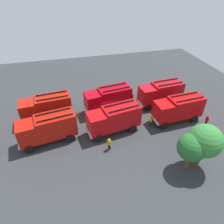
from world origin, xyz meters
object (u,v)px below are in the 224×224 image
at_px(fire_truck_5, 48,128).
at_px(traffic_cone_1, 77,114).
at_px(fire_truck_1, 108,98).
at_px(tree_1, 192,147).
at_px(firefighter_0, 133,98).
at_px(fire_truck_3, 178,108).
at_px(fire_truck_2, 46,107).
at_px(tree_0, 205,141).
at_px(fire_truck_4, 114,118).
at_px(traffic_cone_0, 106,120).
at_px(firefighter_2, 207,120).
at_px(firefighter_1, 109,144).
at_px(firefighter_3, 151,120).
at_px(fire_truck_0, 161,92).

xyz_separation_m(fire_truck_5, traffic_cone_1, (-3.95, -4.54, -1.79)).
distance_m(fire_truck_1, traffic_cone_1, 5.28).
height_order(fire_truck_5, tree_1, tree_1).
bearing_deg(firefighter_0, traffic_cone_1, 26.48).
xyz_separation_m(fire_truck_1, fire_truck_3, (-9.02, 5.09, 0.00)).
relative_size(fire_truck_2, traffic_cone_1, 10.09).
bearing_deg(fire_truck_1, traffic_cone_1, -3.06).
bearing_deg(firefighter_0, tree_0, 118.65).
relative_size(fire_truck_2, fire_truck_4, 0.99).
xyz_separation_m(firefighter_0, tree_0, (-2.76, 14.23, 2.75)).
relative_size(fire_truck_1, firefighter_0, 4.30).
relative_size(fire_truck_3, fire_truck_4, 0.98).
height_order(fire_truck_1, traffic_cone_0, fire_truck_1).
bearing_deg(fire_truck_3, firefighter_2, 145.85).
bearing_deg(firefighter_2, firefighter_1, -166.00).
relative_size(tree_1, traffic_cone_0, 6.56).
distance_m(firefighter_2, firefighter_3, 7.92).
bearing_deg(firefighter_2, firefighter_0, 144.37).
bearing_deg(firefighter_2, fire_truck_1, 159.55).
bearing_deg(firefighter_2, fire_truck_3, 159.07).
height_order(firefighter_3, traffic_cone_0, firefighter_3).
bearing_deg(fire_truck_0, firefighter_1, 32.91).
distance_m(fire_truck_4, firefighter_3, 5.41).
xyz_separation_m(fire_truck_5, tree_1, (-14.63, 8.27, 1.01)).
relative_size(firefighter_0, firefighter_1, 1.07).
distance_m(fire_truck_5, firefighter_1, 7.92).
bearing_deg(fire_truck_2, firefighter_2, 156.77).
distance_m(fire_truck_1, tree_0, 15.11).
bearing_deg(fire_truck_2, tree_1, 133.25).
height_order(fire_truck_3, traffic_cone_0, fire_truck_3).
xyz_separation_m(fire_truck_4, fire_truck_5, (8.49, -0.19, 0.00)).
distance_m(fire_truck_3, firefighter_2, 4.31).
relative_size(fire_truck_1, fire_truck_5, 1.00).
relative_size(fire_truck_0, fire_truck_4, 0.98).
bearing_deg(fire_truck_4, fire_truck_3, 171.04).
xyz_separation_m(fire_truck_5, traffic_cone_0, (-7.87, -1.91, -1.79)).
height_order(fire_truck_1, tree_0, tree_0).
distance_m(fire_truck_4, firefighter_0, 7.89).
bearing_deg(fire_truck_5, fire_truck_4, 169.50).
xyz_separation_m(fire_truck_4, firefighter_1, (1.45, 3.22, -1.26)).
distance_m(fire_truck_2, fire_truck_3, 18.79).
bearing_deg(fire_truck_2, traffic_cone_1, 171.00).
height_order(fire_truck_1, firefighter_0, fire_truck_1).
bearing_deg(firefighter_3, tree_0, -36.07).
relative_size(fire_truck_5, firefighter_0, 4.32).
relative_size(tree_0, tree_1, 1.18).
xyz_separation_m(fire_truck_3, firefighter_0, (4.65, -6.09, -1.18)).
bearing_deg(fire_truck_5, traffic_cone_1, -140.28).
relative_size(fire_truck_4, traffic_cone_1, 10.24).
distance_m(tree_0, traffic_cone_0, 13.45).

